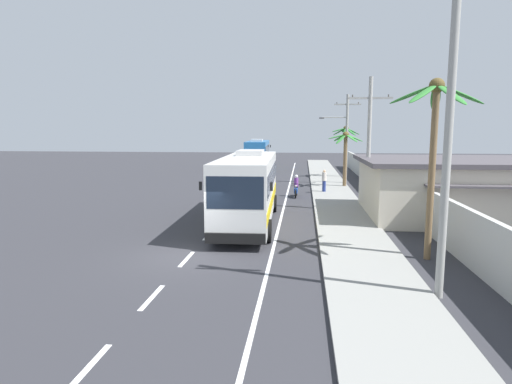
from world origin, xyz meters
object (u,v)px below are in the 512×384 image
object	(u,v)px
utility_pole_nearest	(449,119)
utility_pole_mid	(369,142)
pedestrian_near_kerb	(324,180)
utility_pole_far	(346,136)
coach_bus_foreground	(248,186)
palm_nearest	(434,128)
roadside_building	(493,189)
motorcycle_beside_bus	(296,188)
palm_third	(345,148)
coach_bus_far_lane	(258,153)
palm_second	(346,141)

from	to	relation	value
utility_pole_nearest	utility_pole_mid	bearing A→B (deg)	90.79
utility_pole_mid	utility_pole_nearest	bearing A→B (deg)	-89.21
pedestrian_near_kerb	utility_pole_nearest	xyz separation A→B (m)	(2.42, -21.53, 4.23)
utility_pole_mid	utility_pole_far	bearing A→B (deg)	90.34
coach_bus_foreground	palm_nearest	bearing A→B (deg)	-36.90
palm_nearest	roadside_building	xyz separation A→B (m)	(5.84, 8.66, -3.37)
utility_pole_mid	palm_nearest	bearing A→B (deg)	-84.52
coach_bus_foreground	motorcycle_beside_bus	xyz separation A→B (m)	(2.40, 9.59, -1.34)
utility_pole_far	palm_third	bearing A→B (deg)	-95.10
pedestrian_near_kerb	utility_pole_mid	distance (m)	8.65
motorcycle_beside_bus	utility_pole_nearest	size ratio (longest dim) A/B	0.19
motorcycle_beside_bus	utility_pole_mid	size ratio (longest dim) A/B	0.24
palm_third	roadside_building	distance (m)	14.53
palm_third	coach_bus_foreground	bearing A→B (deg)	-112.88
utility_pole_nearest	roadside_building	bearing A→B (deg)	62.50
coach_bus_far_lane	palm_third	xyz separation A→B (m)	(9.58, -18.78, 1.47)
pedestrian_near_kerb	utility_pole_far	bearing A→B (deg)	-48.31
coach_bus_far_lane	utility_pole_nearest	size ratio (longest dim) A/B	1.14
motorcycle_beside_bus	utility_pole_nearest	xyz separation A→B (m)	(4.60, -19.41, 4.61)
palm_second	roadside_building	size ratio (longest dim) A/B	0.37
palm_nearest	palm_third	xyz separation A→B (m)	(-1.24, 21.23, -1.61)
palm_second	roadside_building	world-z (taller)	palm_second
coach_bus_far_lane	motorcycle_beside_bus	xyz separation A→B (m)	(5.48, -24.61, -1.32)
utility_pole_far	palm_second	bearing A→B (deg)	84.29
motorcycle_beside_bus	utility_pole_far	distance (m)	10.02
roadside_building	palm_nearest	bearing A→B (deg)	-124.00
palm_second	palm_third	distance (m)	8.06
palm_third	pedestrian_near_kerb	bearing A→B (deg)	-117.54
pedestrian_near_kerb	utility_pole_far	size ratio (longest dim) A/B	0.21
pedestrian_near_kerb	motorcycle_beside_bus	bearing A→B (deg)	105.36
utility_pole_nearest	palm_second	world-z (taller)	utility_pole_nearest
palm_third	roadside_building	world-z (taller)	palm_third
coach_bus_far_lane	roadside_building	xyz separation A→B (m)	(16.66, -31.35, -0.29)
roadside_building	utility_pole_nearest	bearing A→B (deg)	-117.50
coach_bus_far_lane	palm_nearest	world-z (taller)	palm_nearest
utility_pole_nearest	palm_nearest	xyz separation A→B (m)	(0.75, 4.01, -0.21)
coach_bus_far_lane	palm_nearest	xyz separation A→B (m)	(10.82, -40.01, 3.08)
motorcycle_beside_bus	roadside_building	xyz separation A→B (m)	(11.19, -6.74, 1.03)
motorcycle_beside_bus	palm_third	xyz separation A→B (m)	(4.11, 5.83, 2.79)
palm_second	roadside_building	bearing A→B (deg)	-72.98
utility_pole_far	coach_bus_far_lane	bearing A→B (deg)	120.89
coach_bus_far_lane	palm_nearest	size ratio (longest dim) A/B	1.68
utility_pole_mid	palm_second	xyz separation A→B (m)	(0.48, 19.44, -0.43)
palm_nearest	palm_second	xyz separation A→B (m)	(-0.46, 29.25, -1.23)
utility_pole_far	motorcycle_beside_bus	bearing A→B (deg)	-117.72
pedestrian_near_kerb	coach_bus_far_lane	bearing A→B (deg)	-10.13
palm_second	motorcycle_beside_bus	bearing A→B (deg)	-109.43
palm_second	roadside_building	distance (m)	21.64
coach_bus_foreground	utility_pole_mid	xyz separation A→B (m)	(6.80, 4.00, 2.26)
coach_bus_far_lane	motorcycle_beside_bus	bearing A→B (deg)	-77.45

